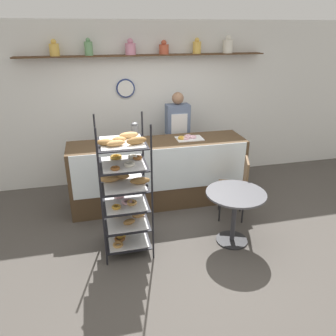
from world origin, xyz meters
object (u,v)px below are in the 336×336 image
object	(u,v)px
cafe_chair	(239,182)
donut_tray_counter	(188,138)
person_worker	(177,137)
pastry_rack	(125,188)
cafe_table	(235,205)
coffee_carafe	(135,133)

from	to	relation	value
cafe_chair	donut_tray_counter	size ratio (longest dim) A/B	2.23
person_worker	cafe_chair	world-z (taller)	person_worker
pastry_rack	cafe_table	world-z (taller)	pastry_rack
person_worker	cafe_chair	xyz separation A→B (m)	(0.58, -1.23, -0.33)
person_worker	donut_tray_counter	bearing A→B (deg)	-86.48
pastry_rack	cafe_table	bearing A→B (deg)	-7.80
pastry_rack	cafe_chair	world-z (taller)	pastry_rack
donut_tray_counter	coffee_carafe	bearing A→B (deg)	-178.42
cafe_chair	pastry_rack	bearing A→B (deg)	-56.61
cafe_table	cafe_chair	bearing A→B (deg)	61.55
cafe_chair	coffee_carafe	world-z (taller)	coffee_carafe
cafe_table	donut_tray_counter	xyz separation A→B (m)	(-0.25, 1.26, 0.50)
pastry_rack	donut_tray_counter	distance (m)	1.55
person_worker	cafe_table	bearing A→B (deg)	-81.05
pastry_rack	cafe_chair	distance (m)	1.71
pastry_rack	donut_tray_counter	bearing A→B (deg)	44.58
coffee_carafe	cafe_chair	bearing A→B (deg)	-26.91
person_worker	cafe_chair	distance (m)	1.40
coffee_carafe	donut_tray_counter	world-z (taller)	coffee_carafe
cafe_table	donut_tray_counter	bearing A→B (deg)	101.11
pastry_rack	person_worker	bearing A→B (deg)	56.24
pastry_rack	coffee_carafe	size ratio (longest dim) A/B	5.25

